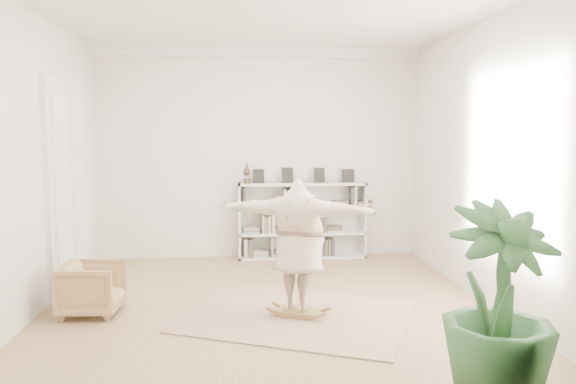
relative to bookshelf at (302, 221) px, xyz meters
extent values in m
plane|color=#96774D|center=(-0.74, -2.82, -0.64)|extent=(6.00, 6.00, 0.00)
plane|color=silver|center=(-0.74, 0.18, 1.16)|extent=(5.50, 0.00, 5.50)
plane|color=silver|center=(-0.74, -5.82, 1.16)|extent=(5.50, 0.00, 5.50)
plane|color=silver|center=(-3.49, -2.82, 1.16)|extent=(0.00, 6.00, 6.00)
plane|color=silver|center=(2.01, -2.82, 1.16)|extent=(0.00, 6.00, 6.00)
plane|color=white|center=(-0.74, -2.82, 2.96)|extent=(6.00, 6.00, 0.00)
cube|color=white|center=(-0.74, 0.12, 2.87)|extent=(5.50, 0.12, 0.18)
cube|color=white|center=(-3.45, -1.52, 0.76)|extent=(0.08, 1.78, 2.92)
cube|color=silver|center=(-3.43, -1.92, 0.76)|extent=(0.06, 0.78, 2.80)
cube|color=silver|center=(-3.43, -1.12, 0.76)|extent=(0.06, 0.78, 2.80)
cube|color=silver|center=(-1.07, -0.01, 0.01)|extent=(0.04, 0.35, 1.30)
cube|color=silver|center=(1.09, -0.01, 0.01)|extent=(0.04, 0.35, 1.30)
cube|color=silver|center=(0.01, 0.14, 0.01)|extent=(2.20, 0.04, 1.30)
cube|color=silver|center=(0.01, -0.01, -0.62)|extent=(2.20, 0.35, 0.04)
cube|color=silver|center=(0.01, -0.01, -0.21)|extent=(2.20, 0.35, 0.04)
cube|color=silver|center=(0.01, -0.01, 0.22)|extent=(2.20, 0.35, 0.04)
cube|color=silver|center=(0.01, -0.01, 0.64)|extent=(2.20, 0.35, 0.04)
cube|color=black|center=(-0.74, 0.04, 0.78)|extent=(0.18, 0.07, 0.24)
cube|color=black|center=(-0.24, 0.04, 0.78)|extent=(0.18, 0.07, 0.24)
cube|color=black|center=(0.31, 0.04, 0.78)|extent=(0.18, 0.07, 0.24)
cube|color=black|center=(0.81, 0.04, 0.78)|extent=(0.18, 0.07, 0.24)
imported|color=tan|center=(-2.85, -2.81, -0.32)|extent=(0.73, 0.71, 0.63)
cube|color=tan|center=(-0.42, -3.16, -0.63)|extent=(3.10, 2.85, 0.02)
cube|color=olive|center=(-0.42, -3.16, -0.56)|extent=(0.58, 0.48, 0.03)
cube|color=olive|center=(-0.42, -3.16, -0.60)|extent=(0.33, 0.18, 0.04)
cube|color=olive|center=(-0.42, -3.16, -0.60)|extent=(0.33, 0.18, 0.04)
cube|color=olive|center=(-0.42, -3.16, -0.56)|extent=(0.20, 0.13, 0.10)
cube|color=olive|center=(-0.42, -3.16, -0.56)|extent=(0.20, 0.13, 0.10)
imported|color=beige|center=(-0.42, -3.16, 0.26)|extent=(1.94, 1.25, 1.54)
imported|color=#2B562B|center=(0.92, -5.37, 0.17)|extent=(1.08, 1.08, 1.61)
camera|label=1|loc=(-1.15, -9.51, 1.51)|focal=35.00mm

